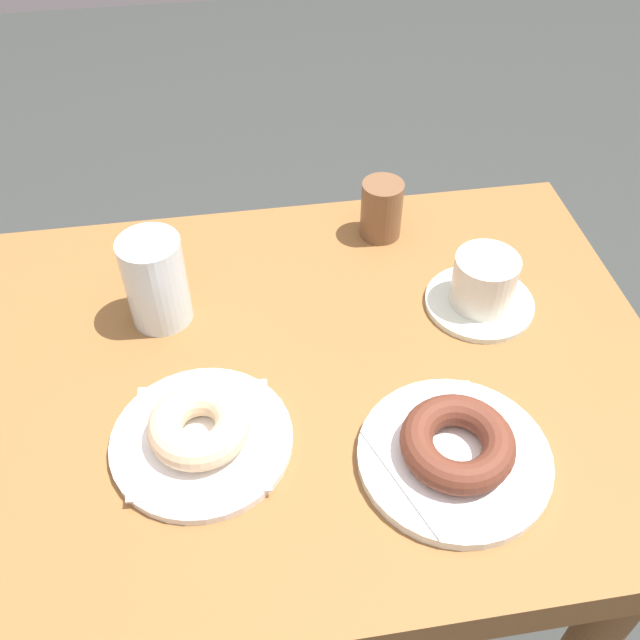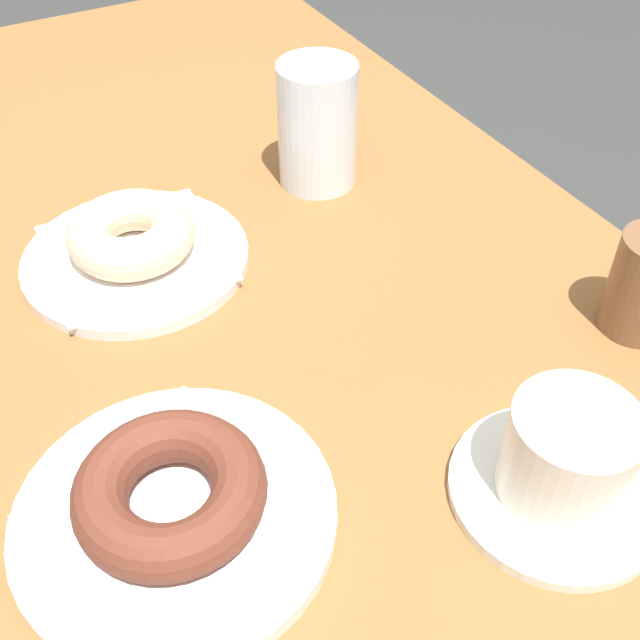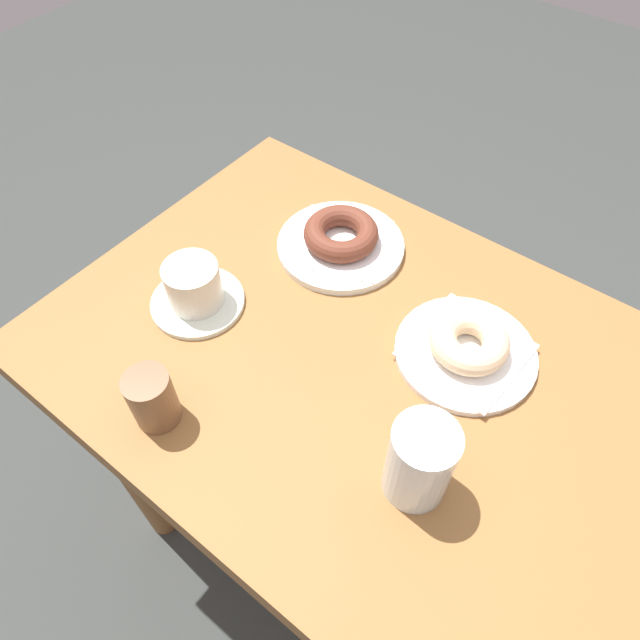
{
  "view_description": "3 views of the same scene",
  "coord_description": "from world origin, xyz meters",
  "px_view_note": "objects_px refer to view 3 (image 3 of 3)",
  "views": [
    {
      "loc": [
        -0.07,
        0.55,
        1.37
      ],
      "look_at": [
        -0.16,
        -0.05,
        0.76
      ],
      "focal_mm": 40.06,
      "sensor_mm": 36.0,
      "label": 1
    },
    {
      "loc": [
        -0.55,
        0.21,
        1.16
      ],
      "look_at": [
        -0.19,
        0.0,
        0.77
      ],
      "focal_mm": 44.02,
      "sensor_mm": 36.0,
      "label": 2
    },
    {
      "loc": [
        0.11,
        -0.39,
        1.39
      ],
      "look_at": [
        -0.19,
        -0.0,
        0.76
      ],
      "focal_mm": 32.05,
      "sensor_mm": 36.0,
      "label": 3
    }
  ],
  "objects_px": {
    "plate_chocolate_ring": "(341,246)",
    "donut_chocolate_ring": "(341,233)",
    "plate_sugar_ring": "(465,353)",
    "water_glass": "(420,462)",
    "coffee_cup": "(194,289)",
    "donut_sugar_ring": "(469,341)",
    "sugar_jar": "(152,399)"
  },
  "relations": [
    {
      "from": "plate_chocolate_ring",
      "to": "sugar_jar",
      "type": "relative_size",
      "value": 2.43
    },
    {
      "from": "donut_sugar_ring",
      "to": "donut_chocolate_ring",
      "type": "xyz_separation_m",
      "value": [
        -0.26,
        0.06,
        0.0
      ]
    },
    {
      "from": "donut_sugar_ring",
      "to": "sugar_jar",
      "type": "relative_size",
      "value": 1.29
    },
    {
      "from": "donut_sugar_ring",
      "to": "sugar_jar",
      "type": "height_order",
      "value": "sugar_jar"
    },
    {
      "from": "donut_chocolate_ring",
      "to": "plate_sugar_ring",
      "type": "bearing_deg",
      "value": -13.78
    },
    {
      "from": "plate_chocolate_ring",
      "to": "donut_sugar_ring",
      "type": "bearing_deg",
      "value": -13.78
    },
    {
      "from": "donut_sugar_ring",
      "to": "sugar_jar",
      "type": "bearing_deg",
      "value": -129.46
    },
    {
      "from": "donut_chocolate_ring",
      "to": "coffee_cup",
      "type": "bearing_deg",
      "value": -114.09
    },
    {
      "from": "donut_chocolate_ring",
      "to": "water_glass",
      "type": "xyz_separation_m",
      "value": [
        0.3,
        -0.27,
        0.03
      ]
    },
    {
      "from": "donut_sugar_ring",
      "to": "water_glass",
      "type": "bearing_deg",
      "value": -78.56
    },
    {
      "from": "donut_sugar_ring",
      "to": "coffee_cup",
      "type": "height_order",
      "value": "coffee_cup"
    },
    {
      "from": "plate_chocolate_ring",
      "to": "plate_sugar_ring",
      "type": "bearing_deg",
      "value": -13.78
    },
    {
      "from": "plate_sugar_ring",
      "to": "donut_sugar_ring",
      "type": "relative_size",
      "value": 1.81
    },
    {
      "from": "plate_sugar_ring",
      "to": "water_glass",
      "type": "xyz_separation_m",
      "value": [
        0.04,
        -0.2,
        0.05
      ]
    },
    {
      "from": "water_glass",
      "to": "plate_sugar_ring",
      "type": "bearing_deg",
      "value": 101.44
    },
    {
      "from": "donut_sugar_ring",
      "to": "plate_chocolate_ring",
      "type": "height_order",
      "value": "donut_sugar_ring"
    },
    {
      "from": "plate_chocolate_ring",
      "to": "coffee_cup",
      "type": "bearing_deg",
      "value": -114.09
    },
    {
      "from": "water_glass",
      "to": "sugar_jar",
      "type": "bearing_deg",
      "value": -158.52
    },
    {
      "from": "donut_sugar_ring",
      "to": "donut_chocolate_ring",
      "type": "distance_m",
      "value": 0.27
    },
    {
      "from": "water_glass",
      "to": "sugar_jar",
      "type": "distance_m",
      "value": 0.33
    },
    {
      "from": "plate_sugar_ring",
      "to": "plate_chocolate_ring",
      "type": "height_order",
      "value": "plate_chocolate_ring"
    },
    {
      "from": "plate_sugar_ring",
      "to": "plate_chocolate_ring",
      "type": "distance_m",
      "value": 0.27
    },
    {
      "from": "water_glass",
      "to": "plate_chocolate_ring",
      "type": "bearing_deg",
      "value": 138.57
    },
    {
      "from": "water_glass",
      "to": "coffee_cup",
      "type": "xyz_separation_m",
      "value": [
        -0.4,
        0.04,
        -0.03
      ]
    },
    {
      "from": "plate_sugar_ring",
      "to": "sugar_jar",
      "type": "bearing_deg",
      "value": -129.46
    },
    {
      "from": "donut_chocolate_ring",
      "to": "water_glass",
      "type": "bearing_deg",
      "value": -41.43
    },
    {
      "from": "plate_chocolate_ring",
      "to": "donut_chocolate_ring",
      "type": "relative_size",
      "value": 1.72
    },
    {
      "from": "donut_chocolate_ring",
      "to": "water_glass",
      "type": "distance_m",
      "value": 0.4
    },
    {
      "from": "plate_sugar_ring",
      "to": "water_glass",
      "type": "bearing_deg",
      "value": -78.56
    },
    {
      "from": "donut_sugar_ring",
      "to": "coffee_cup",
      "type": "relative_size",
      "value": 0.78
    },
    {
      "from": "plate_chocolate_ring",
      "to": "sugar_jar",
      "type": "bearing_deg",
      "value": -90.77
    },
    {
      "from": "plate_sugar_ring",
      "to": "donut_chocolate_ring",
      "type": "bearing_deg",
      "value": 166.22
    }
  ]
}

